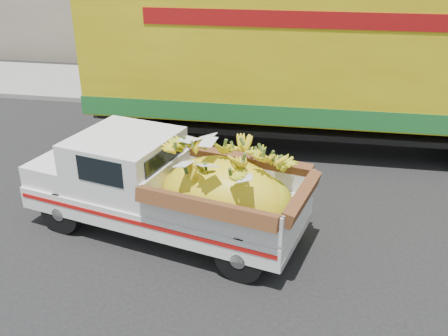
# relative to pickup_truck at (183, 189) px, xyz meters

# --- Properties ---
(ground) EXTENTS (100.00, 100.00, 0.00)m
(ground) POSITION_rel_pickup_truck_xyz_m (1.05, 0.50, -0.94)
(ground) COLOR black
(ground) RESTS_ON ground
(curb) EXTENTS (60.00, 0.25, 0.15)m
(curb) POSITION_rel_pickup_truck_xyz_m (1.05, 7.13, -0.86)
(curb) COLOR gray
(curb) RESTS_ON ground
(sidewalk) EXTENTS (60.00, 4.00, 0.14)m
(sidewalk) POSITION_rel_pickup_truck_xyz_m (1.05, 9.23, -0.87)
(sidewalk) COLOR gray
(sidewalk) RESTS_ON ground
(pickup_truck) EXTENTS (5.26, 2.89, 1.75)m
(pickup_truck) POSITION_rel_pickup_truck_xyz_m (0.00, 0.00, 0.00)
(pickup_truck) COLOR black
(pickup_truck) RESTS_ON ground
(semi_trailer) EXTENTS (12.02, 2.72, 3.80)m
(semi_trailer) POSITION_rel_pickup_truck_xyz_m (2.49, 4.67, 1.18)
(semi_trailer) COLOR black
(semi_trailer) RESTS_ON ground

